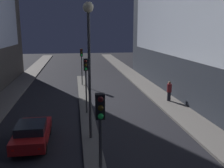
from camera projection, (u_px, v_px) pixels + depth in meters
The scene contains 7 objects.
median_strip at pixel (86, 108), 20.80m from camera, with size 1.05×29.27×0.13m.
traffic_light_near at pixel (100, 125), 8.70m from camera, with size 0.32×0.42×4.24m.
traffic_light_mid at pixel (86, 73), 18.85m from camera, with size 0.32×0.42×4.24m.
traffic_light_far at pixel (82, 58), 28.75m from camera, with size 0.32×0.42×4.24m.
street_lamp at pixel (89, 43), 13.81m from camera, with size 0.58×0.58×7.84m.
car_left_lane at pixel (32, 133), 14.26m from camera, with size 1.82×4.03×1.38m.
pedestrian_on_right_sidewalk at pixel (169, 91), 22.50m from camera, with size 0.42×0.42×1.79m.
Camera 1 is at (-0.82, -4.34, 6.51)m, focal length 40.00 mm.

